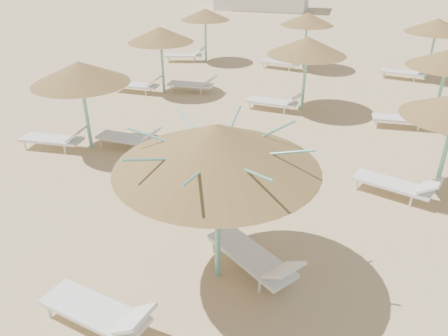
# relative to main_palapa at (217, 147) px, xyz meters

# --- Properties ---
(ground) EXTENTS (120.00, 120.00, 0.00)m
(ground) POSITION_rel_main_palapa_xyz_m (-0.21, -0.06, -2.77)
(ground) COLOR tan
(ground) RESTS_ON ground
(main_palapa) EXTENTS (3.55, 3.55, 3.18)m
(main_palapa) POSITION_rel_main_palapa_xyz_m (0.00, 0.00, 0.00)
(main_palapa) COLOR #6EBFAA
(main_palapa) RESTS_ON ground
(lounger_main_a) EXTENTS (2.18, 1.06, 0.76)m
(lounger_main_a) POSITION_rel_main_palapa_xyz_m (-1.49, -1.79, -2.40)
(lounger_main_a) COLOR white
(lounger_main_a) RESTS_ON ground
(lounger_main_b) EXTENTS (2.13, 1.82, 0.79)m
(lounger_main_b) POSITION_rel_main_palapa_xyz_m (0.68, 0.25, -2.39)
(lounger_main_b) COLOR white
(lounger_main_b) RESTS_ON ground
(palapa_field) EXTENTS (18.21, 13.87, 2.72)m
(palapa_field) POSITION_rel_main_palapa_xyz_m (0.87, 9.72, -0.45)
(palapa_field) COLOR #6EBFAA
(palapa_field) RESTS_ON ground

